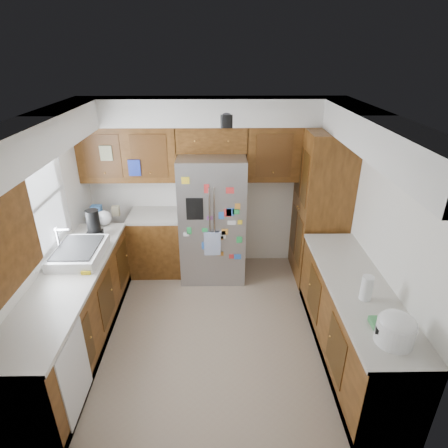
% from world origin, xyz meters
% --- Properties ---
extents(floor, '(3.60, 3.60, 0.00)m').
position_xyz_m(floor, '(0.00, 0.00, 0.00)').
color(floor, gray).
rests_on(floor, ground).
extents(room_shell, '(3.64, 3.24, 2.52)m').
position_xyz_m(room_shell, '(-0.11, 0.36, 1.82)').
color(room_shell, white).
rests_on(room_shell, ground).
extents(left_counter_run, '(1.36, 3.20, 0.92)m').
position_xyz_m(left_counter_run, '(-1.36, 0.03, 0.43)').
color(left_counter_run, '#41250C').
rests_on(left_counter_run, ground).
extents(right_counter_run, '(0.63, 2.25, 0.92)m').
position_xyz_m(right_counter_run, '(1.50, -0.47, 0.42)').
color(right_counter_run, '#41250C').
rests_on(right_counter_run, ground).
extents(pantry, '(0.60, 0.90, 2.15)m').
position_xyz_m(pantry, '(1.50, 1.15, 1.07)').
color(pantry, '#41250C').
rests_on(pantry, ground).
extents(fridge, '(0.90, 0.79, 1.80)m').
position_xyz_m(fridge, '(-0.00, 1.20, 0.90)').
color(fridge, '#99999E').
rests_on(fridge, ground).
extents(bridge_cabinet, '(0.96, 0.34, 0.35)m').
position_xyz_m(bridge_cabinet, '(0.00, 1.43, 1.98)').
color(bridge_cabinet, '#41250C').
rests_on(bridge_cabinet, fridge).
extents(fridge_top_items, '(0.78, 0.36, 0.27)m').
position_xyz_m(fridge_top_items, '(-0.04, 1.38, 2.27)').
color(fridge_top_items, blue).
rests_on(fridge_top_items, bridge_cabinet).
extents(sink_assembly, '(0.52, 0.72, 0.37)m').
position_xyz_m(sink_assembly, '(-1.50, 0.10, 0.99)').
color(sink_assembly, white).
rests_on(sink_assembly, left_counter_run).
extents(left_counter_clutter, '(0.37, 0.94, 0.38)m').
position_xyz_m(left_counter_clutter, '(-1.48, 0.81, 1.05)').
color(left_counter_clutter, black).
rests_on(left_counter_clutter, left_counter_run).
extents(rice_cooker, '(0.31, 0.30, 0.27)m').
position_xyz_m(rice_cooker, '(1.50, -1.29, 1.06)').
color(rice_cooker, white).
rests_on(rice_cooker, right_counter_run).
extents(paper_towel, '(0.11, 0.11, 0.25)m').
position_xyz_m(paper_towel, '(1.47, -0.72, 1.04)').
color(paper_towel, white).
rests_on(paper_towel, right_counter_run).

